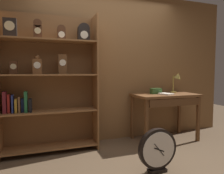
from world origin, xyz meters
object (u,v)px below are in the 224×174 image
(bookshelf, at_px, (48,81))
(toolbox_small, at_px, (156,91))
(workbench, at_px, (166,100))
(open_repair_manual, at_px, (166,94))
(round_clock_large, at_px, (157,150))
(desk_lamp, at_px, (177,79))

(bookshelf, distance_m, toolbox_small, 1.82)
(workbench, distance_m, open_repair_manual, 0.16)
(bookshelf, height_order, open_repair_manual, bookshelf)
(round_clock_large, bearing_deg, toolbox_small, 59.70)
(bookshelf, bearing_deg, open_repair_manual, -7.19)
(workbench, distance_m, toolbox_small, 0.23)
(workbench, xyz_separation_m, desk_lamp, (0.32, 0.14, 0.36))
(toolbox_small, bearing_deg, workbench, -30.87)
(toolbox_small, relative_size, round_clock_large, 0.36)
(toolbox_small, bearing_deg, bookshelf, 177.88)
(workbench, xyz_separation_m, open_repair_manual, (-0.05, -0.08, 0.12))
(bookshelf, xyz_separation_m, desk_lamp, (2.27, -0.02, 0.01))
(desk_lamp, relative_size, open_repair_manual, 1.73)
(workbench, height_order, toolbox_small, toolbox_small)
(open_repair_manual, relative_size, round_clock_large, 0.41)
(bookshelf, relative_size, open_repair_manual, 9.41)
(round_clock_large, bearing_deg, desk_lamp, 45.44)
(bookshelf, bearing_deg, toolbox_small, -2.12)
(desk_lamp, bearing_deg, bookshelf, 179.54)
(open_repair_manual, bearing_deg, round_clock_large, -145.85)
(bookshelf, relative_size, round_clock_large, 3.90)
(round_clock_large, bearing_deg, workbench, 51.65)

